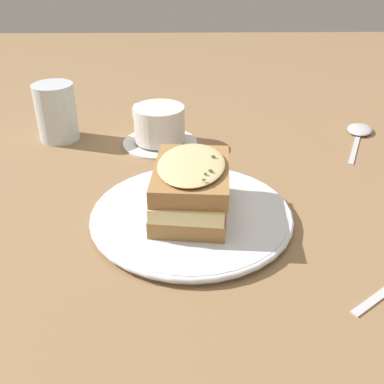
{
  "coord_description": "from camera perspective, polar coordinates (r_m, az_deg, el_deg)",
  "views": [
    {
      "loc": [
        -0.01,
        -0.48,
        0.33
      ],
      "look_at": [
        0.0,
        0.01,
        0.04
      ],
      "focal_mm": 42.0,
      "sensor_mm": 36.0,
      "label": 1
    }
  ],
  "objects": [
    {
      "name": "ground_plane",
      "position": [
        0.58,
        -0.04,
        -4.05
      ],
      "size": [
        2.4,
        2.4,
        0.0
      ],
      "primitive_type": "plane",
      "color": "olive"
    },
    {
      "name": "dinner_plate",
      "position": [
        0.58,
        0.0,
        -2.93
      ],
      "size": [
        0.26,
        0.26,
        0.01
      ],
      "color": "white",
      "rests_on": "ground_plane"
    },
    {
      "name": "sandwich",
      "position": [
        0.56,
        -0.07,
        0.56
      ],
      "size": [
        0.11,
        0.14,
        0.07
      ],
      "rotation": [
        0.0,
        0.0,
        1.45
      ],
      "color": "#A37542",
      "rests_on": "dinner_plate"
    },
    {
      "name": "teacup_with_saucer",
      "position": [
        0.78,
        -4.22,
        8.24
      ],
      "size": [
        0.13,
        0.13,
        0.07
      ],
      "rotation": [
        0.0,
        0.0,
        2.3
      ],
      "color": "white",
      "rests_on": "ground_plane"
    },
    {
      "name": "water_glass",
      "position": [
        0.83,
        -16.85,
        9.67
      ],
      "size": [
        0.07,
        0.07,
        0.1
      ],
      "primitive_type": "cylinder",
      "color": "silver",
      "rests_on": "ground_plane"
    },
    {
      "name": "spoon",
      "position": [
        0.89,
        20.47,
        7.21
      ],
      "size": [
        0.1,
        0.17,
        0.01
      ],
      "rotation": [
        0.0,
        0.0,
        5.86
      ],
      "color": "silver",
      "rests_on": "ground_plane"
    }
  ]
}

